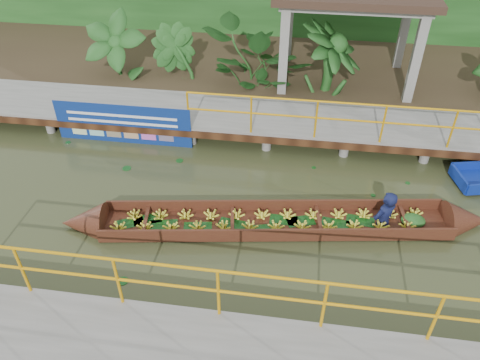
# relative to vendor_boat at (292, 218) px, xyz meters

# --- Properties ---
(ground) EXTENTS (80.00, 80.00, 0.00)m
(ground) POSITION_rel_vendor_boat_xyz_m (-1.82, 0.17, -0.23)
(ground) COLOR #2F341A
(ground) RESTS_ON ground
(land_strip) EXTENTS (30.00, 8.00, 0.45)m
(land_strip) POSITION_rel_vendor_boat_xyz_m (-1.82, 7.67, -0.00)
(land_strip) COLOR #37291B
(land_strip) RESTS_ON ground
(far_dock) EXTENTS (16.00, 2.06, 1.66)m
(far_dock) POSITION_rel_vendor_boat_xyz_m (-1.80, 3.60, 0.25)
(far_dock) COLOR slate
(far_dock) RESTS_ON ground
(pavilion) EXTENTS (4.40, 3.00, 3.00)m
(pavilion) POSITION_rel_vendor_boat_xyz_m (1.18, 6.47, 2.59)
(pavilion) COLOR slate
(pavilion) RESTS_ON ground
(vendor_boat) EXTENTS (9.06, 2.24, 2.01)m
(vendor_boat) POSITION_rel_vendor_boat_xyz_m (0.00, 0.00, 0.00)
(vendor_boat) COLOR #3D1610
(vendor_boat) RESTS_ON ground
(blue_banner) EXTENTS (3.65, 0.04, 1.14)m
(blue_banner) POSITION_rel_vendor_boat_xyz_m (-4.59, 2.65, 0.33)
(blue_banner) COLOR navy
(blue_banner) RESTS_ON ground
(tropical_plants) EXTENTS (14.38, 1.38, 1.72)m
(tropical_plants) POSITION_rel_vendor_boat_xyz_m (0.43, 5.47, 1.09)
(tropical_plants) COLOR #163D13
(tropical_plants) RESTS_ON ground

